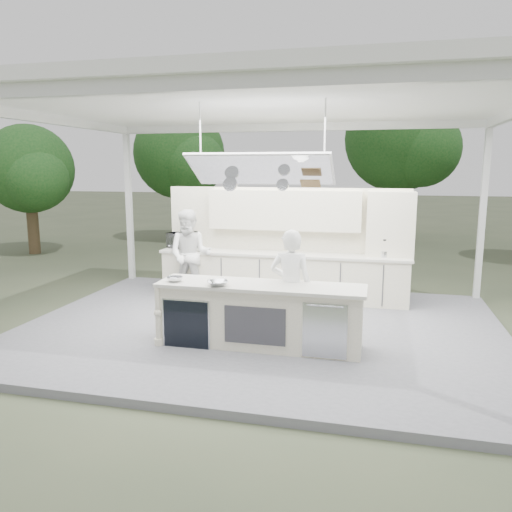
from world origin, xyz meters
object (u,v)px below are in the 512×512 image
(back_counter, at_px, (282,275))
(head_chef, at_px, (291,286))
(sous_chef, at_px, (190,255))
(demo_island, at_px, (259,315))

(back_counter, distance_m, head_chef, 2.61)
(back_counter, height_order, sous_chef, sous_chef)
(back_counter, height_order, head_chef, head_chef)
(demo_island, xyz_separation_m, back_counter, (-0.18, 2.81, 0.00))
(back_counter, relative_size, head_chef, 2.91)
(head_chef, distance_m, sous_chef, 3.11)
(demo_island, bearing_deg, head_chef, 35.04)
(demo_island, relative_size, head_chef, 1.78)
(demo_island, relative_size, back_counter, 0.61)
(demo_island, height_order, back_counter, same)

